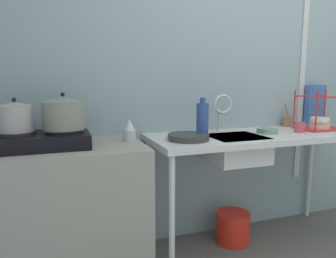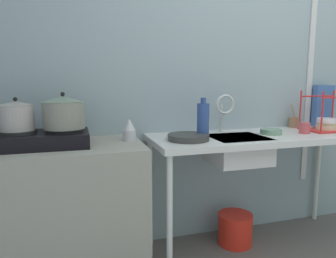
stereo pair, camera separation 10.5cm
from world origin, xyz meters
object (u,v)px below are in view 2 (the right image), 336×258
pot_on_left_burner (16,116)px  frying_pan (188,137)px  percolator (129,130)px  small_bowl_on_drainboard (271,132)px  pot_on_right_burner (64,112)px  sink_basin (237,150)px  cereal_box (323,106)px  cup_by_rack (305,128)px  utensil_jar (293,122)px  faucet (224,107)px  dish_rack (327,124)px  stove (42,139)px  bottle_by_sink (203,120)px  bucket_on_floor (235,229)px

pot_on_left_burner → frying_pan: bearing=-3.4°
percolator → small_bowl_on_drainboard: size_ratio=0.92×
pot_on_right_burner → pot_on_left_burner: bearing=180.0°
pot_on_right_burner → sink_basin: (1.12, -0.04, -0.28)m
percolator → cereal_box: cereal_box is taller
frying_pan → cup_by_rack: size_ratio=3.42×
cereal_box → utensil_jar: bearing=-176.4°
pot_on_left_burner → utensil_jar: bearing=6.5°
pot_on_right_burner → cup_by_rack: size_ratio=3.07×
faucet → dish_rack: 0.83m
pot_on_right_burner → sink_basin: bearing=-2.0°
percolator → sink_basin: bearing=-6.7°
dish_rack → pot_on_left_burner: bearing=-179.7°
pot_on_right_burner → stove: bearing=180.0°
stove → percolator: bearing=5.1°
faucet → cup_by_rack: bearing=-16.5°
pot_on_right_burner → bottle_by_sink: 0.87m
dish_rack → utensil_jar: size_ratio=1.76×
stove → pot_on_left_burner: pot_on_left_burner is taller
sink_basin → cereal_box: size_ratio=1.10×
sink_basin → small_bowl_on_drainboard: (0.29, 0.03, 0.11)m
pot_on_right_burner → faucet: size_ratio=0.85×
cup_by_rack → bucket_on_floor: 0.91m
pot_on_left_burner → cup_by_rack: bearing=-1.5°
frying_pan → stove: bearing=176.1°
faucet → small_bowl_on_drainboard: size_ratio=1.86×
pot_on_left_burner → faucet: pot_on_left_burner is taller
pot_on_left_burner → utensil_jar: (2.03, 0.23, -0.14)m
stove → percolator: size_ratio=3.76×
sink_basin → frying_pan: (-0.36, -0.02, 0.11)m
bucket_on_floor → cereal_box: bearing=11.0°
cereal_box → utensil_jar: 0.32m
stove → faucet: (1.22, 0.12, 0.15)m
percolator → utensil_jar: utensil_jar is taller
bottle_by_sink → frying_pan: bearing=-164.0°
percolator → faucet: 0.71m
frying_pan → cup_by_rack: cup_by_rack is taller
percolator → bucket_on_floor: 1.12m
cup_by_rack → bucket_on_floor: cup_by_rack is taller
pot_on_left_burner → bucket_on_floor: 1.70m
pot_on_right_burner → dish_rack: (1.91, 0.01, -0.15)m
pot_on_right_burner → bottle_by_sink: pot_on_right_burner is taller
dish_rack → bottle_by_sink: (-1.04, -0.04, 0.07)m
bottle_by_sink → dish_rack: bearing=2.1°
cup_by_rack → faucet: bearing=163.5°
percolator → frying_pan: size_ratio=0.52×
small_bowl_on_drainboard → utensil_jar: bearing=32.1°
cup_by_rack → pot_on_right_burner: bearing=178.3°
sink_basin → bucket_on_floor: size_ratio=1.48×
faucet → small_bowl_on_drainboard: 0.38m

